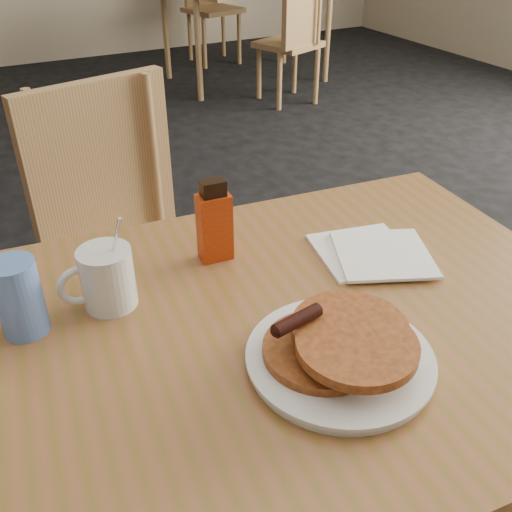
{
  "coord_description": "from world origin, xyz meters",
  "views": [
    {
      "loc": [
        -0.33,
        -0.66,
        1.32
      ],
      "look_at": [
        0.03,
        0.03,
        0.81
      ],
      "focal_mm": 40.0,
      "sensor_mm": 36.0,
      "label": 1
    }
  ],
  "objects_px": {
    "coffee_mug": "(106,277)",
    "blue_tumbler": "(19,298)",
    "main_table": "(256,347)",
    "syrup_bottle": "(214,223)",
    "chair_neighbor_near": "(295,33)",
    "chair_main_far": "(118,228)",
    "pancake_plate": "(340,351)"
  },
  "relations": [
    {
      "from": "main_table",
      "to": "chair_main_far",
      "type": "height_order",
      "value": "chair_main_far"
    },
    {
      "from": "coffee_mug",
      "to": "chair_neighbor_near",
      "type": "bearing_deg",
      "value": 36.21
    },
    {
      "from": "syrup_bottle",
      "to": "blue_tumbler",
      "type": "bearing_deg",
      "value": -166.6
    },
    {
      "from": "chair_main_far",
      "to": "chair_neighbor_near",
      "type": "bearing_deg",
      "value": 35.73
    },
    {
      "from": "syrup_bottle",
      "to": "blue_tumbler",
      "type": "relative_size",
      "value": 1.26
    },
    {
      "from": "main_table",
      "to": "chair_main_far",
      "type": "relative_size",
      "value": 1.38
    },
    {
      "from": "chair_main_far",
      "to": "syrup_bottle",
      "type": "relative_size",
      "value": 5.98
    },
    {
      "from": "chair_neighbor_near",
      "to": "syrup_bottle",
      "type": "bearing_deg",
      "value": -144.11
    },
    {
      "from": "main_table",
      "to": "chair_neighbor_near",
      "type": "xyz_separation_m",
      "value": [
        1.83,
        2.95,
        -0.21
      ]
    },
    {
      "from": "chair_neighbor_near",
      "to": "main_table",
      "type": "bearing_deg",
      "value": -142.55
    },
    {
      "from": "main_table",
      "to": "pancake_plate",
      "type": "relative_size",
      "value": 4.77
    },
    {
      "from": "chair_neighbor_near",
      "to": "pancake_plate",
      "type": "distance_m",
      "value": 3.56
    },
    {
      "from": "main_table",
      "to": "coffee_mug",
      "type": "height_order",
      "value": "coffee_mug"
    },
    {
      "from": "chair_main_far",
      "to": "chair_neighbor_near",
      "type": "height_order",
      "value": "chair_main_far"
    },
    {
      "from": "syrup_bottle",
      "to": "chair_main_far",
      "type": "bearing_deg",
      "value": 100.01
    },
    {
      "from": "coffee_mug",
      "to": "syrup_bottle",
      "type": "xyz_separation_m",
      "value": [
        0.21,
        0.05,
        0.02
      ]
    },
    {
      "from": "main_table",
      "to": "pancake_plate",
      "type": "xyz_separation_m",
      "value": [
        0.07,
        -0.13,
        0.07
      ]
    },
    {
      "from": "coffee_mug",
      "to": "blue_tumbler",
      "type": "height_order",
      "value": "coffee_mug"
    },
    {
      "from": "chair_neighbor_near",
      "to": "blue_tumbler",
      "type": "distance_m",
      "value": 3.53
    },
    {
      "from": "blue_tumbler",
      "to": "main_table",
      "type": "bearing_deg",
      "value": -26.08
    },
    {
      "from": "main_table",
      "to": "blue_tumbler",
      "type": "relative_size",
      "value": 10.38
    },
    {
      "from": "main_table",
      "to": "chair_neighbor_near",
      "type": "distance_m",
      "value": 3.47
    },
    {
      "from": "syrup_bottle",
      "to": "pancake_plate",
      "type": "bearing_deg",
      "value": -78.84
    },
    {
      "from": "chair_neighbor_near",
      "to": "syrup_bottle",
      "type": "xyz_separation_m",
      "value": [
        -1.81,
        -2.74,
        0.32
      ]
    },
    {
      "from": "chair_neighbor_near",
      "to": "pancake_plate",
      "type": "xyz_separation_m",
      "value": [
        -1.77,
        -3.07,
        0.28
      ]
    },
    {
      "from": "coffee_mug",
      "to": "blue_tumbler",
      "type": "distance_m",
      "value": 0.13
    },
    {
      "from": "chair_main_far",
      "to": "syrup_bottle",
      "type": "xyz_separation_m",
      "value": [
        0.05,
        -0.55,
        0.27
      ]
    },
    {
      "from": "chair_neighbor_near",
      "to": "syrup_bottle",
      "type": "distance_m",
      "value": 3.29
    },
    {
      "from": "coffee_mug",
      "to": "syrup_bottle",
      "type": "relative_size",
      "value": 1.03
    },
    {
      "from": "main_table",
      "to": "chair_neighbor_near",
      "type": "relative_size",
      "value": 1.51
    },
    {
      "from": "chair_main_far",
      "to": "blue_tumbler",
      "type": "height_order",
      "value": "chair_main_far"
    },
    {
      "from": "chair_main_far",
      "to": "chair_neighbor_near",
      "type": "relative_size",
      "value": 1.1
    }
  ]
}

